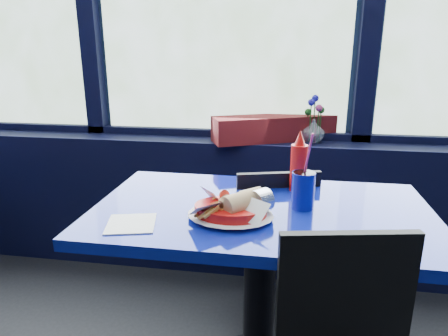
# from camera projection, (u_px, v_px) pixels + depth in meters

# --- Properties ---
(window_sill) EXTENTS (5.00, 0.26, 0.80)m
(window_sill) POSITION_uv_depth(u_px,v_px,m) (220.00, 204.00, 2.40)
(window_sill) COLOR black
(window_sill) RESTS_ON ground
(near_table) EXTENTS (1.20, 0.70, 0.75)m
(near_table) POSITION_uv_depth(u_px,v_px,m) (260.00, 253.00, 1.48)
(near_table) COLOR black
(near_table) RESTS_ON ground
(chair_near_back) EXTENTS (0.45, 0.46, 0.81)m
(chair_near_back) POSITION_uv_depth(u_px,v_px,m) (283.00, 239.00, 1.81)
(chair_near_back) COLOR black
(chair_near_back) RESTS_ON ground
(planter_box) EXTENTS (0.70, 0.44, 0.14)m
(planter_box) POSITION_uv_depth(u_px,v_px,m) (274.00, 128.00, 2.23)
(planter_box) COLOR maroon
(planter_box) RESTS_ON window_sill
(flower_vase) EXTENTS (0.15, 0.15, 0.26)m
(flower_vase) POSITION_uv_depth(u_px,v_px,m) (314.00, 128.00, 2.18)
(flower_vase) COLOR silver
(flower_vase) RESTS_ON window_sill
(food_basket) EXTENTS (0.32, 0.32, 0.09)m
(food_basket) POSITION_uv_depth(u_px,v_px,m) (232.00, 209.00, 1.33)
(food_basket) COLOR red
(food_basket) RESTS_ON near_table
(ketchup_bottle) EXTENTS (0.07, 0.07, 0.25)m
(ketchup_bottle) POSITION_uv_depth(u_px,v_px,m) (299.00, 164.00, 1.57)
(ketchup_bottle) COLOR red
(ketchup_bottle) RESTS_ON near_table
(soda_cup) EXTENTS (0.08, 0.08, 0.28)m
(soda_cup) POSITION_uv_depth(u_px,v_px,m) (303.00, 189.00, 1.41)
(soda_cup) COLOR navy
(soda_cup) RESTS_ON near_table
(napkin) EXTENTS (0.19, 0.19, 0.00)m
(napkin) POSITION_uv_depth(u_px,v_px,m) (131.00, 224.00, 1.29)
(napkin) COLOR white
(napkin) RESTS_ON near_table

